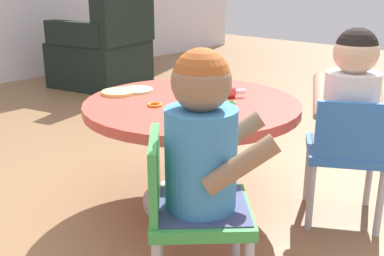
% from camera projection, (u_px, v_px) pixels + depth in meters
% --- Properties ---
extents(ground_plane, '(10.00, 10.00, 0.00)m').
position_uv_depth(ground_plane, '(192.00, 203.00, 2.10)').
color(ground_plane, olive).
extents(craft_table, '(0.90, 0.90, 0.47)m').
position_uv_depth(craft_table, '(192.00, 126.00, 1.98)').
color(craft_table, silver).
rests_on(craft_table, ground).
extents(child_chair_left, '(0.42, 0.42, 0.54)m').
position_uv_depth(child_chair_left, '(189.00, 209.00, 1.40)').
color(child_chair_left, '#B7B7BC').
rests_on(child_chair_left, ground).
extents(seated_child_left, '(0.43, 0.44, 0.51)m').
position_uv_depth(seated_child_left, '(203.00, 138.00, 1.33)').
color(seated_child_left, '#3F4772').
rests_on(seated_child_left, ground).
extents(child_chair_right, '(0.41, 0.41, 0.54)m').
position_uv_depth(child_chair_right, '(346.00, 152.00, 1.85)').
color(child_chair_right, '#B7B7BC').
rests_on(child_chair_right, ground).
extents(seated_child_right, '(0.43, 0.41, 0.51)m').
position_uv_depth(seated_child_right, '(351.00, 94.00, 1.82)').
color(seated_child_right, '#3F4772').
rests_on(seated_child_right, ground).
extents(armchair_dark, '(0.84, 0.86, 0.85)m').
position_uv_depth(armchair_dark, '(104.00, 52.00, 4.22)').
color(armchair_dark, black).
rests_on(armchair_dark, ground).
extents(rolling_pin, '(0.18, 0.17, 0.05)m').
position_uv_depth(rolling_pin, '(219.00, 92.00, 2.00)').
color(rolling_pin, '#D83F3F').
rests_on(rolling_pin, craft_table).
extents(craft_scissors, '(0.14, 0.08, 0.01)m').
position_uv_depth(craft_scissors, '(224.00, 103.00, 1.90)').
color(craft_scissors, silver).
rests_on(craft_scissors, craft_table).
extents(playdough_blob_0, '(0.15, 0.15, 0.01)m').
position_uv_depth(playdough_blob_0, '(136.00, 90.00, 2.11)').
color(playdough_blob_0, '#B2E58C').
rests_on(playdough_blob_0, craft_table).
extents(playdough_blob_1, '(0.15, 0.15, 0.01)m').
position_uv_depth(playdough_blob_1, '(119.00, 92.00, 2.07)').
color(playdough_blob_1, '#F2CC72').
rests_on(playdough_blob_1, craft_table).
extents(cookie_cutter_0, '(0.07, 0.07, 0.01)m').
position_uv_depth(cookie_cutter_0, '(191.00, 116.00, 1.72)').
color(cookie_cutter_0, orange).
rests_on(cookie_cutter_0, craft_table).
extents(cookie_cutter_1, '(0.06, 0.06, 0.01)m').
position_uv_depth(cookie_cutter_1, '(155.00, 105.00, 1.88)').
color(cookie_cutter_1, orange).
rests_on(cookie_cutter_1, craft_table).
extents(cookie_cutter_2, '(0.06, 0.06, 0.01)m').
position_uv_depth(cookie_cutter_2, '(208.00, 114.00, 1.75)').
color(cookie_cutter_2, '#3F99D8').
rests_on(cookie_cutter_2, craft_table).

